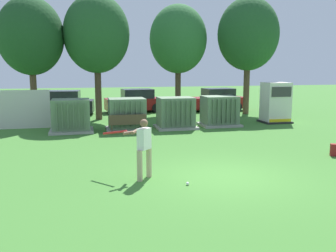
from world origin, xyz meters
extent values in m
plane|color=#3D752D|center=(0.00, 0.00, 0.00)|extent=(96.00, 96.00, 0.00)
cube|color=beige|center=(-8.10, 10.50, 1.00)|extent=(4.80, 0.12, 2.00)
cube|color=#9E9B93|center=(-4.61, 8.89, 0.06)|extent=(2.10, 1.70, 0.12)
cube|color=#607A5B|center=(-4.61, 8.89, 0.87)|extent=(1.80, 1.40, 1.50)
cube|color=#52684E|center=(-5.25, 8.13, 0.87)|extent=(0.06, 0.12, 1.27)
cube|color=#52684E|center=(-4.99, 8.13, 0.87)|extent=(0.06, 0.12, 1.27)
cube|color=#52684E|center=(-4.74, 8.13, 0.87)|extent=(0.06, 0.12, 1.27)
cube|color=#52684E|center=(-4.48, 8.13, 0.87)|extent=(0.06, 0.12, 1.27)
cube|color=#52684E|center=(-4.23, 8.13, 0.87)|extent=(0.06, 0.12, 1.27)
cube|color=#52684E|center=(-3.97, 8.13, 0.87)|extent=(0.06, 0.12, 1.27)
cube|color=#9E9B93|center=(-1.87, 8.82, 0.06)|extent=(2.10, 1.70, 0.12)
cube|color=#607A5B|center=(-1.87, 8.82, 0.87)|extent=(1.80, 1.40, 1.50)
cube|color=#52684E|center=(-2.50, 8.06, 0.87)|extent=(0.06, 0.12, 1.27)
cube|color=#52684E|center=(-2.25, 8.06, 0.87)|extent=(0.06, 0.12, 1.27)
cube|color=#52684E|center=(-1.99, 8.06, 0.87)|extent=(0.06, 0.12, 1.27)
cube|color=#52684E|center=(-1.74, 8.06, 0.87)|extent=(0.06, 0.12, 1.27)
cube|color=#52684E|center=(-1.48, 8.06, 0.87)|extent=(0.06, 0.12, 1.27)
cube|color=#52684E|center=(-1.23, 8.06, 0.87)|extent=(0.06, 0.12, 1.27)
cube|color=#9E9B93|center=(0.68, 8.81, 0.06)|extent=(2.10, 1.70, 0.12)
cube|color=#607A5B|center=(0.68, 8.81, 0.87)|extent=(1.80, 1.40, 1.50)
cube|color=#52684E|center=(0.04, 8.05, 0.87)|extent=(0.06, 0.12, 1.27)
cube|color=#52684E|center=(0.30, 8.05, 0.87)|extent=(0.06, 0.12, 1.27)
cube|color=#52684E|center=(0.55, 8.05, 0.87)|extent=(0.06, 0.12, 1.27)
cube|color=#52684E|center=(0.81, 8.05, 0.87)|extent=(0.06, 0.12, 1.27)
cube|color=#52684E|center=(1.06, 8.05, 0.87)|extent=(0.06, 0.12, 1.27)
cube|color=#52684E|center=(1.32, 8.05, 0.87)|extent=(0.06, 0.12, 1.27)
cube|color=#9E9B93|center=(3.21, 9.09, 0.06)|extent=(2.10, 1.70, 0.12)
cube|color=#607A5B|center=(3.21, 9.09, 0.87)|extent=(1.80, 1.40, 1.50)
cube|color=#52684E|center=(2.57, 8.33, 0.87)|extent=(0.06, 0.12, 1.27)
cube|color=#52684E|center=(2.83, 8.33, 0.87)|extent=(0.06, 0.12, 1.27)
cube|color=#52684E|center=(3.08, 8.33, 0.87)|extent=(0.06, 0.12, 1.27)
cube|color=#52684E|center=(3.34, 8.33, 0.87)|extent=(0.06, 0.12, 1.27)
cube|color=#52684E|center=(3.59, 8.33, 0.87)|extent=(0.06, 0.12, 1.27)
cube|color=#52684E|center=(3.85, 8.33, 0.87)|extent=(0.06, 0.12, 1.27)
cube|color=#262626|center=(6.76, 9.50, 0.05)|extent=(1.60, 1.40, 0.10)
cube|color=silver|center=(6.76, 9.50, 1.20)|extent=(1.40, 1.20, 2.20)
cube|color=#383838|center=(6.76, 8.88, 1.81)|extent=(1.19, 0.04, 0.55)
cube|color=yellow|center=(6.76, 8.88, 0.20)|extent=(1.33, 0.04, 0.16)
cube|color=#4C3828|center=(-1.95, 8.00, 0.45)|extent=(1.80, 0.40, 0.05)
cube|color=#4C3828|center=(-1.95, 7.82, 0.70)|extent=(1.80, 0.04, 0.44)
cylinder|color=#4C3828|center=(-2.71, 8.14, 0.21)|extent=(0.06, 0.06, 0.42)
cylinder|color=#4C3828|center=(-1.18, 8.14, 0.21)|extent=(0.06, 0.06, 0.42)
cylinder|color=#4C3828|center=(-2.71, 7.86, 0.21)|extent=(0.06, 0.06, 0.42)
cylinder|color=#4C3828|center=(-1.18, 7.86, 0.21)|extent=(0.06, 0.06, 0.42)
cylinder|color=tan|center=(-2.54, 0.15, 0.44)|extent=(0.16, 0.16, 0.88)
cylinder|color=tan|center=(-2.21, 0.50, 0.44)|extent=(0.16, 0.16, 0.88)
cube|color=white|center=(-2.38, 0.33, 1.18)|extent=(0.45, 0.46, 0.60)
sphere|color=brown|center=(-2.38, 0.33, 1.62)|extent=(0.23, 0.23, 0.23)
cylinder|color=brown|center=(-2.71, 0.52, 1.34)|extent=(0.52, 0.33, 0.09)
cylinder|color=brown|center=(-2.59, 0.65, 1.34)|extent=(0.30, 0.53, 0.09)
cylinder|color=red|center=(-3.15, 1.04, 1.27)|extent=(0.67, 0.62, 0.21)
sphere|color=red|center=(-2.84, 0.76, 1.34)|extent=(0.08, 0.08, 0.08)
sphere|color=white|center=(-1.32, -0.51, 0.04)|extent=(0.09, 0.09, 0.09)
cube|color=maroon|center=(4.80, 1.54, 0.22)|extent=(0.37, 0.31, 0.44)
cube|color=maroon|center=(4.86, 1.66, 0.15)|extent=(0.23, 0.14, 0.22)
cylinder|color=brown|center=(-6.79, 13.07, 1.51)|extent=(0.37, 0.37, 3.03)
ellipsoid|color=#1E4723|center=(-6.79, 13.07, 4.91)|extent=(3.73, 3.73, 4.43)
cylinder|color=#4C3828|center=(-3.09, 13.00, 1.57)|extent=(0.39, 0.39, 3.15)
ellipsoid|color=#235128|center=(-3.09, 13.00, 5.10)|extent=(3.87, 3.87, 4.60)
cylinder|color=#4C3828|center=(2.29, 14.56, 1.54)|extent=(0.38, 0.38, 3.08)
ellipsoid|color=#2D6633|center=(2.29, 14.56, 4.99)|extent=(3.79, 3.79, 4.50)
cylinder|color=brown|center=(6.81, 13.58, 1.64)|extent=(0.40, 0.40, 3.28)
ellipsoid|color=#235128|center=(6.81, 13.58, 5.32)|extent=(4.04, 4.04, 4.79)
cylinder|color=black|center=(-9.49, 17.06, 0.32)|extent=(0.66, 0.29, 0.64)
cube|color=black|center=(-5.41, 15.72, 0.58)|extent=(4.36, 2.15, 0.80)
cube|color=#262B33|center=(-5.26, 15.70, 1.30)|extent=(2.26, 1.78, 0.64)
cylinder|color=black|center=(-6.80, 15.02, 0.32)|extent=(0.66, 0.29, 0.64)
cylinder|color=black|center=(-6.62, 16.71, 0.32)|extent=(0.66, 0.29, 0.64)
cylinder|color=black|center=(-4.21, 14.73, 0.32)|extent=(0.66, 0.29, 0.64)
cylinder|color=black|center=(-4.03, 16.42, 0.32)|extent=(0.66, 0.29, 0.64)
cube|color=maroon|center=(-0.37, 16.33, 0.58)|extent=(4.33, 2.07, 0.80)
cube|color=#262B33|center=(-0.22, 16.35, 1.30)|extent=(2.23, 1.74, 0.64)
cylinder|color=black|center=(-1.59, 15.37, 0.32)|extent=(0.66, 0.28, 0.64)
cylinder|color=black|center=(-1.75, 17.06, 0.32)|extent=(0.66, 0.28, 0.64)
cylinder|color=black|center=(1.00, 15.60, 0.32)|extent=(0.66, 0.28, 0.64)
cylinder|color=black|center=(0.85, 17.30, 0.32)|extent=(0.66, 0.28, 0.64)
cube|color=maroon|center=(5.51, 15.86, 0.58)|extent=(4.32, 2.03, 0.80)
cube|color=#262B33|center=(5.66, 15.87, 1.30)|extent=(2.22, 1.72, 0.64)
cylinder|color=black|center=(4.28, 14.91, 0.32)|extent=(0.66, 0.27, 0.64)
cylinder|color=black|center=(4.15, 16.60, 0.32)|extent=(0.66, 0.27, 0.64)
cylinder|color=black|center=(6.88, 15.12, 0.32)|extent=(0.66, 0.27, 0.64)
cylinder|color=black|center=(6.74, 16.81, 0.32)|extent=(0.66, 0.27, 0.64)
camera|label=1|loc=(-4.06, -10.00, 3.21)|focal=40.08mm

